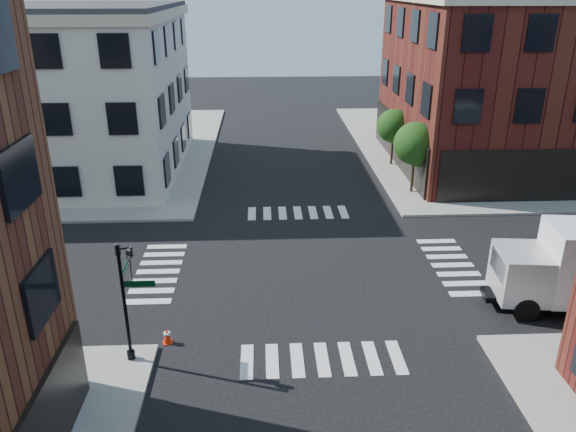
{
  "coord_description": "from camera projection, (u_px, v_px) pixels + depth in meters",
  "views": [
    {
      "loc": [
        -2.01,
        -23.54,
        12.44
      ],
      "look_at": [
        -0.88,
        0.5,
        2.5
      ],
      "focal_mm": 35.0,
      "sensor_mm": 36.0,
      "label": 1
    }
  ],
  "objects": [
    {
      "name": "tree_far",
      "position": [
        394.0,
        128.0,
        40.55
      ],
      "size": [
        2.43,
        2.43,
        4.07
      ],
      "color": "black",
      "rests_on": "ground"
    },
    {
      "name": "ground",
      "position": [
        307.0,
        268.0,
        26.57
      ],
      "size": [
        120.0,
        120.0,
        0.0
      ],
      "primitive_type": "plane",
      "color": "black",
      "rests_on": "ground"
    },
    {
      "name": "building_nw",
      "position": [
        14.0,
        94.0,
        38.42
      ],
      "size": [
        22.0,
        16.0,
        11.0
      ],
      "primitive_type": "cube",
      "color": "silver",
      "rests_on": "ground"
    },
    {
      "name": "signal_pole",
      "position": [
        126.0,
        290.0,
        19.03
      ],
      "size": [
        1.29,
        1.24,
        4.6
      ],
      "color": "black",
      "rests_on": "ground"
    },
    {
      "name": "tree_near",
      "position": [
        416.0,
        146.0,
        34.91
      ],
      "size": [
        2.69,
        2.69,
        4.49
      ],
      "color": "black",
      "rests_on": "ground"
    },
    {
      "name": "sidewalk_ne",
      "position": [
        538.0,
        145.0,
        46.84
      ],
      "size": [
        30.0,
        30.0,
        0.15
      ],
      "primitive_type": "cube",
      "color": "gray",
      "rests_on": "ground"
    },
    {
      "name": "sidewalk_nw",
      "position": [
        26.0,
        151.0,
        45.02
      ],
      "size": [
        30.0,
        30.0,
        0.15
      ],
      "primitive_type": "cube",
      "color": "gray",
      "rests_on": "ground"
    },
    {
      "name": "traffic_cone",
      "position": [
        167.0,
        336.0,
        20.95
      ],
      "size": [
        0.43,
        0.43,
        0.64
      ],
      "rotation": [
        0.0,
        0.0,
        0.26
      ],
      "color": "red",
      "rests_on": "ground"
    }
  ]
}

